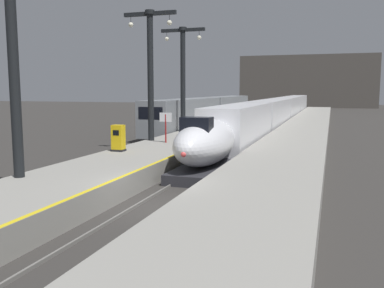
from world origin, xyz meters
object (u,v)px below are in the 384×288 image
rolling_suitcase (191,138)px  departure_info_board (166,121)px  station_column_near (13,39)px  regional_train_adjacent (209,111)px  station_column_far (183,69)px  passenger_near_edge (192,128)px  station_column_mid (150,63)px  ticket_machine_yellow (118,139)px  highspeed_train_main (278,111)px

rolling_suitcase → departure_info_board: (-1.57, -0.84, 1.20)m
station_column_near → rolling_suitcase: size_ratio=9.63×
regional_train_adjacent → station_column_far: station_column_far is taller
passenger_near_edge → departure_info_board: (-1.57, -1.27, 0.52)m
station_column_far → rolling_suitcase: (3.10, -7.12, -5.18)m
station_column_mid → ticket_machine_yellow: bearing=-86.5°
passenger_near_edge → station_column_near: bearing=-102.1°
passenger_near_edge → departure_info_board: bearing=-141.0°
ticket_machine_yellow → station_column_mid: bearing=93.5°
rolling_suitcase → station_column_mid: bearing=178.0°
highspeed_train_main → passenger_near_edge: size_ratio=45.03×
regional_train_adjacent → station_column_near: (2.25, -36.85, 4.69)m
rolling_suitcase → departure_info_board: size_ratio=0.46×
regional_train_adjacent → station_column_near: station_column_near is taller
passenger_near_edge → highspeed_train_main: bearing=84.2°
passenger_near_edge → ticket_machine_yellow: passenger_near_edge is taller
regional_train_adjacent → station_column_mid: station_column_mid is taller
regional_train_adjacent → ticket_machine_yellow: size_ratio=22.87×
station_column_far → rolling_suitcase: bearing=-66.4°
station_column_mid → ticket_machine_yellow: 7.51m
ticket_machine_yellow → departure_info_board: (1.19, 4.76, 0.77)m
station_column_near → departure_info_board: (1.48, 12.94, -4.26)m
highspeed_train_main → rolling_suitcase: bearing=-95.7°
station_column_near → regional_train_adjacent: bearing=93.5°
regional_train_adjacent → station_column_far: (2.20, -15.95, 4.41)m
regional_train_adjacent → rolling_suitcase: bearing=-77.1°
departure_info_board → ticket_machine_yellow: bearing=-104.0°
station_column_near → passenger_near_edge: 15.30m
ticket_machine_yellow → passenger_near_edge: bearing=65.4°
station_column_mid → station_column_near: bearing=-89.8°
station_column_far → departure_info_board: size_ratio=4.30×
station_column_mid → departure_info_board: size_ratio=4.40×
regional_train_adjacent → passenger_near_edge: 23.25m
ticket_machine_yellow → highspeed_train_main: bearing=80.6°
ticket_machine_yellow → station_column_near: bearing=-92.1°
highspeed_train_main → station_column_mid: bearing=-102.0°
passenger_near_edge → rolling_suitcase: 0.81m
station_column_near → passenger_near_edge: station_column_near is taller
station_column_far → station_column_mid: bearing=-90.0°
station_column_far → passenger_near_edge: 8.63m
highspeed_train_main → ticket_machine_yellow: highspeed_train_main is taller
station_column_mid → rolling_suitcase: 6.14m
passenger_near_edge → station_column_mid: bearing=-174.1°
ticket_machine_yellow → departure_info_board: bearing=76.0°
regional_train_adjacent → station_column_mid: 23.50m
ticket_machine_yellow → departure_info_board: 4.96m
rolling_suitcase → departure_info_board: 2.14m
departure_info_board → station_column_mid: bearing=148.4°
regional_train_adjacent → ticket_machine_yellow: regional_train_adjacent is taller
highspeed_train_main → passenger_near_edge: 27.49m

